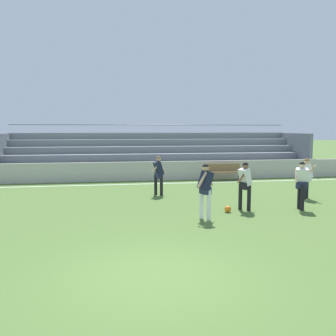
{
  "coord_description": "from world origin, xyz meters",
  "views": [
    {
      "loc": [
        -0.8,
        -6.6,
        2.75
      ],
      "look_at": [
        1.37,
        6.59,
        1.33
      ],
      "focal_mm": 39.08,
      "sensor_mm": 36.0,
      "label": 1
    }
  ],
  "objects_px": {
    "player_white_wide_left": "(301,181)",
    "player_dark_dropping_back": "(159,172)",
    "player_white_challenging": "(245,182)",
    "player_white_on_ball": "(306,175)",
    "bleacher_stand": "(157,153)",
    "player_dark_overlapping": "(205,186)",
    "soccer_ball": "(228,209)",
    "bench_far_left": "(225,170)"
  },
  "relations": [
    {
      "from": "player_white_challenging",
      "to": "player_white_wide_left",
      "type": "xyz_separation_m",
      "value": [
        1.95,
        -0.21,
        0.0
      ]
    },
    {
      "from": "bench_far_left",
      "to": "player_white_wide_left",
      "type": "height_order",
      "value": "player_white_wide_left"
    },
    {
      "from": "bench_far_left",
      "to": "bleacher_stand",
      "type": "bearing_deg",
      "value": 135.32
    },
    {
      "from": "player_dark_overlapping",
      "to": "player_white_on_ball",
      "type": "relative_size",
      "value": 1.07
    },
    {
      "from": "bleacher_stand",
      "to": "player_white_challenging",
      "type": "bearing_deg",
      "value": -81.33
    },
    {
      "from": "player_white_on_ball",
      "to": "player_dark_dropping_back",
      "type": "bearing_deg",
      "value": 163.14
    },
    {
      "from": "player_dark_overlapping",
      "to": "player_dark_dropping_back",
      "type": "xyz_separation_m",
      "value": [
        -0.84,
        4.35,
        -0.06
      ]
    },
    {
      "from": "bench_far_left",
      "to": "player_dark_dropping_back",
      "type": "bearing_deg",
      "value": -136.72
    },
    {
      "from": "bleacher_stand",
      "to": "player_dark_dropping_back",
      "type": "height_order",
      "value": "bleacher_stand"
    },
    {
      "from": "player_white_wide_left",
      "to": "player_dark_dropping_back",
      "type": "distance_m",
      "value": 5.69
    },
    {
      "from": "player_dark_overlapping",
      "to": "bench_far_left",
      "type": "bearing_deg",
      "value": 68.12
    },
    {
      "from": "bench_far_left",
      "to": "player_dark_dropping_back",
      "type": "distance_m",
      "value": 5.73
    },
    {
      "from": "player_white_wide_left",
      "to": "player_white_on_ball",
      "type": "bearing_deg",
      "value": 55.91
    },
    {
      "from": "bleacher_stand",
      "to": "player_white_on_ball",
      "type": "bearing_deg",
      "value": -61.66
    },
    {
      "from": "player_dark_overlapping",
      "to": "player_white_wide_left",
      "type": "relative_size",
      "value": 1.03
    },
    {
      "from": "soccer_ball",
      "to": "player_dark_overlapping",
      "type": "bearing_deg",
      "value": -141.16
    },
    {
      "from": "bench_far_left",
      "to": "player_white_wide_left",
      "type": "relative_size",
      "value": 1.09
    },
    {
      "from": "bench_far_left",
      "to": "player_white_challenging",
      "type": "relative_size",
      "value": 1.09
    },
    {
      "from": "player_white_challenging",
      "to": "player_dark_overlapping",
      "type": "bearing_deg",
      "value": -148.55
    },
    {
      "from": "bench_far_left",
      "to": "player_dark_overlapping",
      "type": "bearing_deg",
      "value": -111.88
    },
    {
      "from": "player_dark_dropping_back",
      "to": "soccer_ball",
      "type": "xyz_separation_m",
      "value": [
        1.84,
        -3.54,
        -0.86
      ]
    },
    {
      "from": "player_white_challenging",
      "to": "player_white_wide_left",
      "type": "distance_m",
      "value": 1.96
    },
    {
      "from": "player_white_challenging",
      "to": "player_white_on_ball",
      "type": "xyz_separation_m",
      "value": [
        3.18,
        1.61,
        -0.03
      ]
    },
    {
      "from": "bleacher_stand",
      "to": "player_white_on_ball",
      "type": "height_order",
      "value": "bleacher_stand"
    },
    {
      "from": "bleacher_stand",
      "to": "player_white_wide_left",
      "type": "xyz_separation_m",
      "value": [
        3.54,
        -10.67,
        -0.35
      ]
    },
    {
      "from": "player_white_wide_left",
      "to": "player_dark_dropping_back",
      "type": "relative_size",
      "value": 1.01
    },
    {
      "from": "player_white_wide_left",
      "to": "player_white_on_ball",
      "type": "distance_m",
      "value": 2.19
    },
    {
      "from": "player_white_challenging",
      "to": "soccer_ball",
      "type": "bearing_deg",
      "value": -162.29
    },
    {
      "from": "player_white_challenging",
      "to": "player_white_wide_left",
      "type": "relative_size",
      "value": 1.0
    },
    {
      "from": "bench_far_left",
      "to": "player_white_wide_left",
      "type": "distance_m",
      "value": 7.47
    },
    {
      "from": "player_dark_dropping_back",
      "to": "player_white_challenging",
      "type": "bearing_deg",
      "value": -53.1
    },
    {
      "from": "soccer_ball",
      "to": "player_white_on_ball",
      "type": "bearing_deg",
      "value": 25.35
    },
    {
      "from": "player_dark_dropping_back",
      "to": "soccer_ball",
      "type": "bearing_deg",
      "value": -62.56
    },
    {
      "from": "player_white_challenging",
      "to": "bench_far_left",
      "type": "bearing_deg",
      "value": 77.12
    },
    {
      "from": "player_white_wide_left",
      "to": "player_dark_dropping_back",
      "type": "xyz_separation_m",
      "value": [
        -4.45,
        3.54,
        -0.01
      ]
    },
    {
      "from": "bench_far_left",
      "to": "soccer_ball",
      "type": "xyz_separation_m",
      "value": [
        -2.32,
        -7.46,
        -0.44
      ]
    },
    {
      "from": "player_dark_dropping_back",
      "to": "player_white_on_ball",
      "type": "xyz_separation_m",
      "value": [
        5.68,
        -1.72,
        -0.02
      ]
    },
    {
      "from": "player_white_challenging",
      "to": "player_dark_dropping_back",
      "type": "bearing_deg",
      "value": 126.9
    },
    {
      "from": "soccer_ball",
      "to": "bleacher_stand",
      "type": "bearing_deg",
      "value": 94.99
    },
    {
      "from": "bench_far_left",
      "to": "player_dark_dropping_back",
      "type": "xyz_separation_m",
      "value": [
        -4.16,
        -3.91,
        0.43
      ]
    },
    {
      "from": "player_white_on_ball",
      "to": "player_dark_overlapping",
      "type": "bearing_deg",
      "value": -151.53
    },
    {
      "from": "bleacher_stand",
      "to": "soccer_ball",
      "type": "xyz_separation_m",
      "value": [
        0.93,
        -10.67,
        -1.22
      ]
    }
  ]
}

